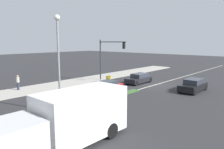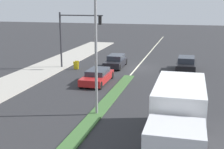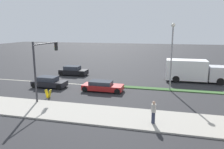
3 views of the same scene
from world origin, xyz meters
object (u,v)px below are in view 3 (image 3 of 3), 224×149
(delivery_truck, at_px, (193,71))
(street_lamp, at_px, (172,48))
(warning_aframe_sign, at_px, (48,94))
(hatchback_red, at_px, (102,86))
(sedan_dark, at_px, (49,82))
(suv_black, at_px, (73,71))
(pedestrian, at_px, (153,112))
(traffic_signal_main, at_px, (43,60))

(delivery_truck, bearing_deg, street_lamp, -30.55)
(warning_aframe_sign, height_order, delivery_truck, delivery_truck)
(hatchback_red, xyz_separation_m, sedan_dark, (-0.00, -6.62, 0.05))
(delivery_truck, distance_m, suv_black, 17.02)
(street_lamp, relative_size, pedestrian, 4.40)
(warning_aframe_sign, relative_size, hatchback_red, 0.19)
(pedestrian, height_order, sedan_dark, pedestrian)
(sedan_dark, bearing_deg, traffic_signal_main, 24.38)
(traffic_signal_main, xyz_separation_m, delivery_truck, (-11.12, 15.12, -2.43))
(street_lamp, bearing_deg, traffic_signal_main, -63.28)
(warning_aframe_sign, xyz_separation_m, delivery_truck, (-10.86, 14.90, 1.04))
(street_lamp, bearing_deg, pedestrian, -7.29)
(street_lamp, distance_m, warning_aframe_sign, 14.00)
(pedestrian, height_order, delivery_truck, delivery_truck)
(suv_black, height_order, sedan_dark, suv_black)
(street_lamp, relative_size, suv_black, 1.78)
(sedan_dark, bearing_deg, suv_black, -179.21)
(pedestrian, relative_size, hatchback_red, 0.37)
(street_lamp, distance_m, sedan_dark, 14.72)
(street_lamp, height_order, delivery_truck, street_lamp)
(pedestrian, xyz_separation_m, suv_black, (-14.74, -12.80, -0.34))
(delivery_truck, bearing_deg, suv_black, -90.00)
(warning_aframe_sign, xyz_separation_m, sedan_dark, (-3.66, -1.99, 0.20))
(suv_black, bearing_deg, hatchback_red, 43.02)
(warning_aframe_sign, relative_size, sedan_dark, 0.21)
(street_lamp, height_order, pedestrian, street_lamp)
(pedestrian, bearing_deg, traffic_signal_main, -108.32)
(delivery_truck, height_order, hatchback_red, delivery_truck)
(pedestrian, xyz_separation_m, hatchback_red, (-7.54, -6.08, -0.43))
(traffic_signal_main, height_order, hatchback_red, traffic_signal_main)
(hatchback_red, height_order, suv_black, suv_black)
(traffic_signal_main, relative_size, delivery_truck, 0.75)
(delivery_truck, height_order, sedan_dark, delivery_truck)
(warning_aframe_sign, relative_size, suv_black, 0.20)
(hatchback_red, bearing_deg, suv_black, -136.98)
(traffic_signal_main, bearing_deg, sedan_dark, -155.62)
(traffic_signal_main, height_order, street_lamp, street_lamp)
(warning_aframe_sign, height_order, suv_black, suv_black)
(street_lamp, height_order, sedan_dark, street_lamp)
(traffic_signal_main, height_order, warning_aframe_sign, traffic_signal_main)
(street_lamp, bearing_deg, delivery_truck, 149.45)
(pedestrian, distance_m, delivery_truck, 15.33)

